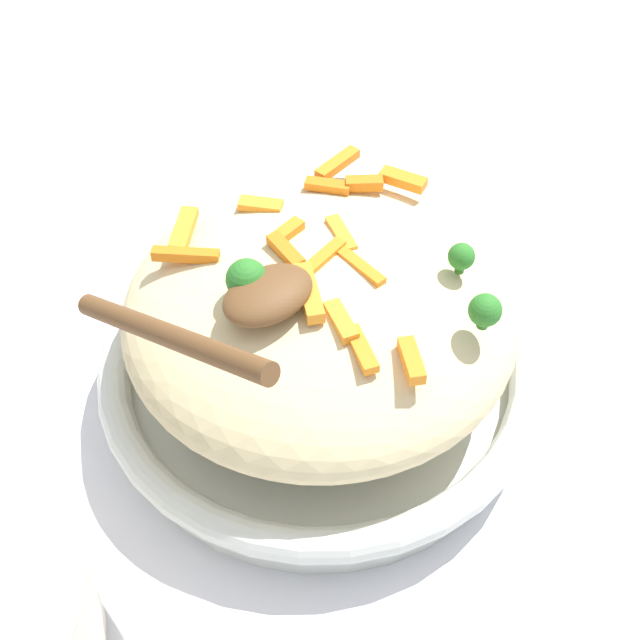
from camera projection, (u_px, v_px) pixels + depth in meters
The scene contains 23 objects.
ground_plane at pixel (320, 394), 0.61m from camera, with size 2.40×2.40×0.00m, color silver.
serving_bowl at pixel (320, 370), 0.59m from camera, with size 0.30×0.30×0.05m.
pasta_mound at pixel (320, 311), 0.55m from camera, with size 0.25×0.25×0.09m, color beige.
carrot_piece_0 at pixel (361, 349), 0.48m from camera, with size 0.03×0.01×0.01m, color orange.
carrot_piece_1 at pixel (411, 360), 0.47m from camera, with size 0.03×0.01×0.01m, color orange.
carrot_piece_2 at pixel (341, 321), 0.49m from camera, with size 0.03×0.01×0.01m, color orange.
carrot_piece_3 at pixel (337, 164), 0.59m from camera, with size 0.04×0.01×0.01m, color orange.
carrot_piece_4 at pixel (328, 186), 0.57m from camera, with size 0.03×0.01×0.01m, color orange.
carrot_piece_5 at pixel (261, 205), 0.56m from camera, with size 0.03×0.01×0.01m, color orange.
carrot_piece_6 at pixel (309, 293), 0.49m from camera, with size 0.04×0.01×0.01m, color orange.
carrot_piece_7 at pixel (341, 234), 0.53m from camera, with size 0.03×0.01×0.01m, color orange.
carrot_piece_8 at pixel (364, 183), 0.57m from camera, with size 0.02×0.01×0.01m, color orange.
carrot_piece_9 at pixel (292, 230), 0.53m from camera, with size 0.03×0.01×0.01m, color orange.
carrot_piece_10 at pixel (315, 266), 0.51m from camera, with size 0.04×0.01×0.01m, color orange.
carrot_piece_11 at pixel (359, 266), 0.51m from camera, with size 0.04×0.01×0.01m, color orange.
carrot_piece_12 at pixel (403, 180), 0.57m from camera, with size 0.03×0.01×0.01m, color orange.
carrot_piece_13 at pixel (186, 255), 0.53m from camera, with size 0.04×0.01×0.01m, color orange.
carrot_piece_14 at pixel (286, 251), 0.52m from camera, with size 0.03×0.01×0.01m, color orange.
carrot_piece_15 at pixel (184, 229), 0.54m from camera, with size 0.04×0.01×0.01m, color orange.
broccoli_floret_0 at pixel (461, 257), 0.51m from camera, with size 0.02×0.02×0.02m.
broccoli_floret_1 at pixel (485, 311), 0.48m from camera, with size 0.02×0.02×0.02m.
broccoli_floret_2 at pixel (247, 280), 0.49m from camera, with size 0.02×0.02×0.03m.
serving_spoon at pixel (236, 308), 0.47m from camera, with size 0.11×0.15×0.07m.
Camera 1 is at (0.24, 0.28, 0.48)m, focal length 48.87 mm.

